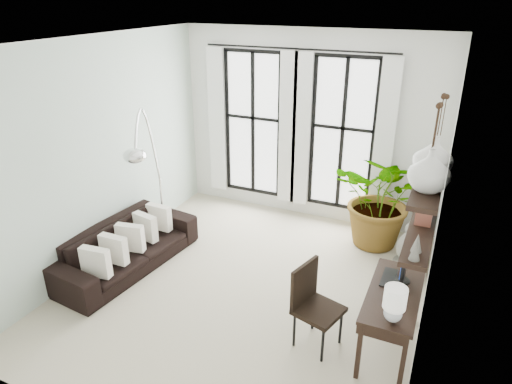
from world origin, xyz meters
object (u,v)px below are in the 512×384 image
Objects in this scene: plant at (383,200)px; arc_lamp at (146,143)px; buddha at (410,250)px; desk_chair at (312,300)px; desk at (393,298)px; sofa at (126,247)px.

plant is 3.64m from arc_lamp.
buddha is at bearing -47.17° from plant.
desk_chair reaches higher than buddha.
desk_chair is 2.16m from buddha.
buddha is at bearing 15.81° from arc_lamp.
desk is 3.86m from arc_lamp.
desk reaches higher than sofa.
plant is 2.57m from desk_chair.
buddha is at bearing 89.80° from desk.
plant is 1.58× the size of desk_chair.
desk reaches higher than desk_chair.
desk_chair is 0.44× the size of arc_lamp.
arc_lamp is at bearing -4.18° from sofa.
desk_chair is at bearing -91.39° from sofa.
arc_lamp is at bearing 177.72° from desk_chair.
sofa is at bearing -171.45° from desk_chair.
plant is 2.40m from desk.
desk is at bearing 29.78° from desk_chair.
arc_lamp is at bearing -164.19° from buddha.
arc_lamp is (-2.82, 0.95, 1.18)m from desk_chair.
desk_chair is (-0.82, -0.20, -0.14)m from desk.
plant is 0.69× the size of arc_lamp.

